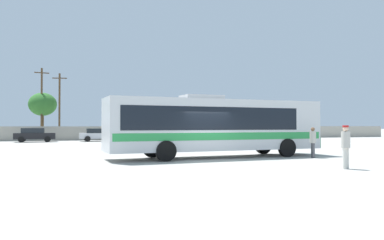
{
  "coord_description": "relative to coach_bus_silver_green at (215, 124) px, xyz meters",
  "views": [
    {
      "loc": [
        -6.83,
        -18.01,
        1.79
      ],
      "look_at": [
        0.51,
        4.49,
        2.13
      ],
      "focal_mm": 35.26,
      "sensor_mm": 36.0,
      "label": 1
    }
  ],
  "objects": [
    {
      "name": "utility_pole_near",
      "position": [
        -11.09,
        31.7,
        2.89
      ],
      "size": [
        1.78,
        0.5,
        9.09
      ],
      "color": "#4C3823",
      "rests_on": "ground_plane"
    },
    {
      "name": "passenger_waiting_on_apron",
      "position": [
        3.09,
        -6.85,
        -0.82
      ],
      "size": [
        0.45,
        0.45,
        1.79
      ],
      "color": "silver",
      "rests_on": "ground_plane"
    },
    {
      "name": "perimeter_wall",
      "position": [
        -0.89,
        27.79,
        -1.0
      ],
      "size": [
        80.0,
        0.3,
        1.69
      ],
      "primitive_type": "cube",
      "color": "#9E998C",
      "rests_on": "ground_plane"
    },
    {
      "name": "parked_car_third_white",
      "position": [
        1.07,
        24.09,
        -1.07
      ],
      "size": [
        4.36,
        2.07,
        1.45
      ],
      "color": "silver",
      "rests_on": "ground_plane"
    },
    {
      "name": "parked_car_second_silver",
      "position": [
        -4.54,
        24.18,
        -1.07
      ],
      "size": [
        4.4,
        2.04,
        1.45
      ],
      "color": "#B7BABF",
      "rests_on": "ground_plane"
    },
    {
      "name": "roadside_tree_midleft",
      "position": [
        -11.02,
        32.53,
        2.66
      ],
      "size": [
        3.51,
        3.51,
        6.02
      ],
      "color": "brown",
      "rests_on": "ground_plane"
    },
    {
      "name": "ground_plane",
      "position": [
        -0.89,
        8.4,
        -1.84
      ],
      "size": [
        300.0,
        300.0,
        0.0
      ],
      "primitive_type": "plane",
      "color": "#A3A099"
    },
    {
      "name": "parked_car_leftmost_black",
      "position": [
        -11.31,
        24.47,
        -1.05
      ],
      "size": [
        4.19,
        2.03,
        1.51
      ],
      "color": "black",
      "rests_on": "ground_plane"
    },
    {
      "name": "attendant_by_bus_door",
      "position": [
        5.07,
        -1.93,
        -0.89
      ],
      "size": [
        0.42,
        0.42,
        1.69
      ],
      "color": "#4C4C51",
      "rests_on": "ground_plane"
    },
    {
      "name": "utility_pole_far",
      "position": [
        -8.93,
        31.01,
        2.54
      ],
      "size": [
        1.79,
        0.42,
        8.41
      ],
      "color": "#4C3823",
      "rests_on": "ground_plane"
    },
    {
      "name": "coach_bus_silver_green",
      "position": [
        0.0,
        0.0,
        0.0
      ],
      "size": [
        12.54,
        3.4,
        3.45
      ],
      "color": "silver",
      "rests_on": "ground_plane"
    }
  ]
}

